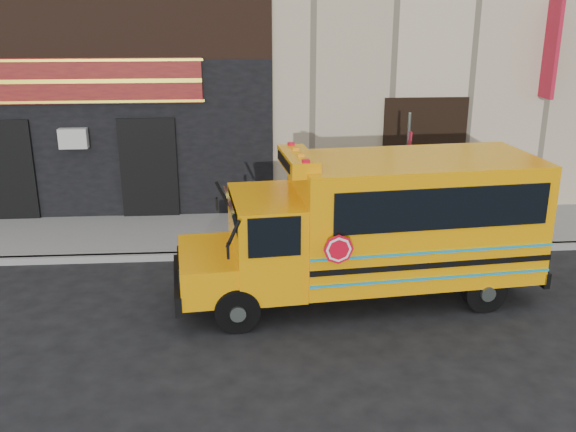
# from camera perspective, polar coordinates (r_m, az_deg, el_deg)

# --- Properties ---
(ground) EXTENTS (120.00, 120.00, 0.00)m
(ground) POSITION_cam_1_polar(r_m,az_deg,el_deg) (12.21, -0.01, -8.20)
(ground) COLOR black
(ground) RESTS_ON ground
(curb) EXTENTS (40.00, 0.20, 0.15)m
(curb) POSITION_cam_1_polar(r_m,az_deg,el_deg) (14.54, -0.75, -3.35)
(curb) COLOR gray
(curb) RESTS_ON ground
(sidewalk) EXTENTS (40.00, 3.00, 0.15)m
(sidewalk) POSITION_cam_1_polar(r_m,az_deg,el_deg) (15.94, -1.07, -1.36)
(sidewalk) COLOR slate
(sidewalk) RESTS_ON ground
(school_bus) EXTENTS (7.08, 2.85, 2.92)m
(school_bus) POSITION_cam_1_polar(r_m,az_deg,el_deg) (12.26, 8.14, -0.63)
(school_bus) COLOR black
(school_bus) RESTS_ON ground
(sign_pole) EXTENTS (0.07, 0.28, 3.16)m
(sign_pole) POSITION_cam_1_polar(r_m,az_deg,el_deg) (14.87, 10.49, 3.60)
(sign_pole) COLOR #454E48
(sign_pole) RESTS_ON ground
(bicycle) EXTENTS (1.87, 0.64, 1.11)m
(bicycle) POSITION_cam_1_polar(r_m,az_deg,el_deg) (12.41, -2.90, -4.93)
(bicycle) COLOR black
(bicycle) RESTS_ON ground
(cyclist) EXTENTS (0.47, 0.71, 1.93)m
(cyclist) POSITION_cam_1_polar(r_m,az_deg,el_deg) (12.18, -3.37, -3.33)
(cyclist) COLOR black
(cyclist) RESTS_ON ground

